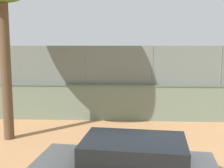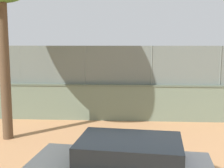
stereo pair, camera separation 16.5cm
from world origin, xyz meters
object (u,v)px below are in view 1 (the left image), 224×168
(sports_ball, at_px, (140,101))
(parked_car_silver, at_px, (127,168))
(player_near_wall_returning, at_px, (89,91))
(player_baseline_waiting, at_px, (131,82))
(player_crossing_court, at_px, (107,81))

(sports_ball, bearing_deg, parked_car_silver, 86.06)
(player_near_wall_returning, bearing_deg, player_baseline_waiting, -121.86)
(player_baseline_waiting, relative_size, player_crossing_court, 1.03)
(parked_car_silver, bearing_deg, player_near_wall_returning, -77.46)
(player_crossing_court, bearing_deg, player_baseline_waiting, 160.14)
(player_near_wall_returning, height_order, sports_ball, player_near_wall_returning)
(player_crossing_court, distance_m, parked_car_silver, 14.18)
(player_near_wall_returning, bearing_deg, parked_car_silver, 102.54)
(player_baseline_waiting, bearing_deg, player_crossing_court, -19.86)
(player_near_wall_returning, xyz_separation_m, sports_ball, (-2.92, -1.79, -0.89))
(player_near_wall_returning, relative_size, sports_ball, 7.42)
(player_baseline_waiting, xyz_separation_m, player_crossing_court, (1.73, -0.62, -0.04))
(player_baseline_waiting, height_order, player_near_wall_returning, player_baseline_waiting)
(parked_car_silver, bearing_deg, player_baseline_waiting, -91.10)
(player_crossing_court, distance_m, sports_ball, 3.62)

